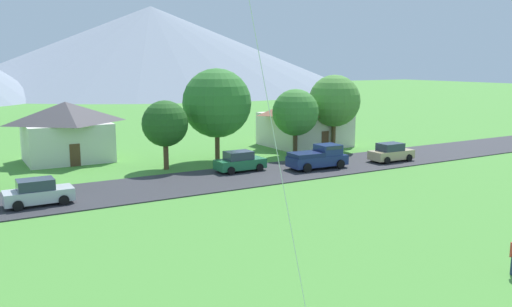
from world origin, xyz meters
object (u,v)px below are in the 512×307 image
at_px(tree_left_of_center, 334,101).
at_px(parked_car_green_west_end, 240,162).
at_px(house_right_center, 67,130).
at_px(parked_car_tan_east_end, 391,153).
at_px(tree_center, 165,124).
at_px(tree_right_of_center, 217,103).
at_px(parked_car_silver_mid_east, 38,193).
at_px(house_leftmost, 305,120).
at_px(pickup_truck_navy_west_side, 319,157).
at_px(tree_near_left, 296,113).

bearing_deg(tree_left_of_center, parked_car_green_west_end, -160.17).
xyz_separation_m(house_right_center, parked_car_tan_east_end, (25.58, -15.63, -1.99)).
bearing_deg(tree_center, parked_car_green_west_end, -40.11).
bearing_deg(house_right_center, tree_right_of_center, -31.43).
xyz_separation_m(tree_left_of_center, parked_car_silver_mid_east, (-30.18, -7.88, -4.26)).
bearing_deg(parked_car_silver_mid_east, house_leftmost, 22.04).
height_order(parked_car_green_west_end, pickup_truck_navy_west_side, pickup_truck_navy_west_side).
distance_m(tree_center, parked_car_tan_east_end, 20.68).
distance_m(house_right_center, pickup_truck_navy_west_side, 23.31).
distance_m(tree_center, parked_car_silver_mid_east, 13.67).
bearing_deg(tree_near_left, parked_car_tan_east_end, -51.53).
bearing_deg(tree_near_left, house_leftmost, 46.63).
distance_m(tree_left_of_center, parked_car_green_west_end, 15.40).
relative_size(parked_car_tan_east_end, pickup_truck_navy_west_side, 0.80).
distance_m(house_leftmost, tree_right_of_center, 13.34).
bearing_deg(tree_right_of_center, house_leftmost, 16.60).
distance_m(tree_left_of_center, tree_right_of_center, 13.41).
bearing_deg(house_leftmost, parked_car_tan_east_end, -84.70).
xyz_separation_m(parked_car_silver_mid_east, pickup_truck_navy_west_side, (22.70, 0.49, 0.19)).
relative_size(house_leftmost, tree_center, 1.49).
relative_size(tree_near_left, parked_car_silver_mid_east, 1.55).
bearing_deg(house_right_center, parked_car_green_west_end, -47.77).
bearing_deg(house_right_center, parked_car_tan_east_end, -31.42).
distance_m(house_right_center, tree_right_of_center, 14.18).
relative_size(house_right_center, tree_near_left, 1.22).
height_order(house_leftmost, tree_near_left, tree_near_left).
bearing_deg(pickup_truck_navy_west_side, tree_center, 150.17).
relative_size(tree_center, pickup_truck_navy_west_side, 1.12).
bearing_deg(tree_near_left, tree_right_of_center, 171.86).
xyz_separation_m(tree_right_of_center, parked_car_green_west_end, (-0.52, -5.27, -4.53)).
xyz_separation_m(tree_center, parked_car_tan_east_end, (19.12, -7.24, -3.07)).
distance_m(parked_car_green_west_end, pickup_truck_navy_west_side, 6.87).
height_order(house_right_center, tree_center, tree_center).
height_order(parked_car_green_west_end, parked_car_silver_mid_east, same).
distance_m(tree_right_of_center, parked_car_silver_mid_east, 19.18).
height_order(tree_near_left, parked_car_tan_east_end, tree_near_left).
xyz_separation_m(tree_near_left, parked_car_silver_mid_east, (-24.71, -6.99, -3.39)).
distance_m(tree_near_left, parked_car_tan_east_end, 9.82).
height_order(parked_car_silver_mid_east, parked_car_tan_east_end, same).
height_order(tree_center, pickup_truck_navy_west_side, tree_center).
distance_m(parked_car_green_west_end, parked_car_tan_east_end, 14.52).
height_order(house_right_center, tree_right_of_center, tree_right_of_center).
relative_size(house_leftmost, tree_near_left, 1.35).
distance_m(parked_car_silver_mid_east, pickup_truck_navy_west_side, 22.70).
height_order(tree_right_of_center, parked_car_green_west_end, tree_right_of_center).
bearing_deg(tree_center, parked_car_silver_mid_east, -148.23).
height_order(tree_left_of_center, parked_car_silver_mid_east, tree_left_of_center).
height_order(tree_center, tree_right_of_center, tree_right_of_center).
height_order(tree_left_of_center, tree_right_of_center, tree_right_of_center).
relative_size(house_right_center, pickup_truck_navy_west_side, 1.51).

